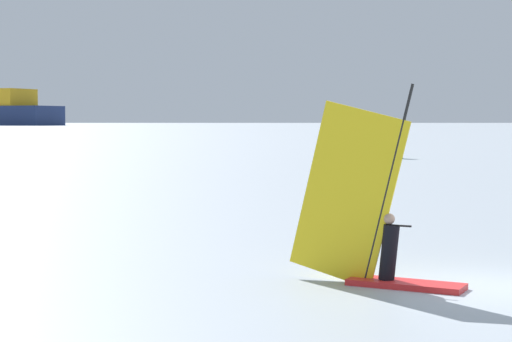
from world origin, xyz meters
TOP-DOWN VIEW (x-y plane):
  - ground_plane at (0.00, 0.00)m, footprint 4000.00×4000.00m
  - windsurfer at (-2.25, 0.60)m, footprint 3.32×2.24m
  - distant_headland at (-165.61, 1244.87)m, footprint 1206.39×453.66m
  - channel_buoy at (11.70, 56.89)m, footprint 1.00×1.00m

SIDE VIEW (x-z plane):
  - ground_plane at x=0.00m, z-range 0.00..0.00m
  - channel_buoy at x=11.70m, z-range -0.11..2.22m
  - windsurfer at x=-2.25m, z-range -0.98..3.12m
  - distant_headland at x=-165.61m, z-range 0.00..35.45m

